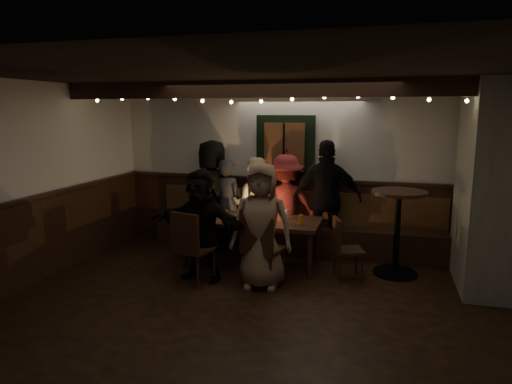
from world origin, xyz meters
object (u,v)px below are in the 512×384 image
(person_c, at_px, (254,205))
(person_d, at_px, (286,204))
(person_e, at_px, (327,199))
(dining_table, at_px, (252,223))
(person_b, at_px, (227,205))
(chair_near_right, at_px, (260,244))
(person_a, at_px, (213,194))
(chair_end, at_px, (343,244))
(person_f, at_px, (201,224))
(high_top, at_px, (398,222))
(chair_near_left, at_px, (190,244))
(person_g, at_px, (261,226))

(person_c, distance_m, person_d, 0.49)
(person_c, xyz_separation_m, person_e, (1.12, 0.10, 0.14))
(dining_table, relative_size, person_b, 1.31)
(chair_near_right, relative_size, person_a, 0.58)
(dining_table, distance_m, person_e, 1.25)
(chair_end, height_order, person_d, person_d)
(person_a, xyz_separation_m, person_d, (1.21, 0.04, -0.10))
(chair_near_right, bearing_deg, person_f, 175.15)
(person_b, bearing_deg, person_a, -3.86)
(dining_table, distance_m, person_d, 0.83)
(high_top, bearing_deg, chair_near_right, -150.16)
(chair_near_left, height_order, person_a, person_a)
(dining_table, bearing_deg, chair_end, -6.09)
(chair_end, relative_size, person_e, 0.46)
(person_a, distance_m, person_g, 1.91)
(person_a, relative_size, person_b, 1.19)
(chair_near_left, relative_size, person_g, 0.60)
(person_f, bearing_deg, person_c, 85.65)
(chair_near_right, relative_size, person_b, 0.69)
(person_c, relative_size, person_d, 0.97)
(dining_table, bearing_deg, high_top, 5.70)
(chair_near_left, distance_m, person_g, 0.95)
(person_b, bearing_deg, person_f, 105.82)
(dining_table, xyz_separation_m, chair_end, (1.31, -0.14, -0.17))
(person_f, bearing_deg, person_a, 115.21)
(high_top, xyz_separation_m, person_a, (-2.88, 0.51, 0.14))
(person_a, xyz_separation_m, person_g, (1.23, -1.46, -0.08))
(person_a, bearing_deg, person_c, 175.64)
(chair_near_left, height_order, person_g, person_g)
(person_b, bearing_deg, chair_near_right, 134.95)
(chair_near_right, height_order, person_a, person_a)
(chair_end, distance_m, high_top, 0.82)
(chair_near_left, distance_m, chair_near_right, 0.90)
(person_e, relative_size, person_f, 1.20)
(chair_end, xyz_separation_m, person_c, (-1.47, 0.80, 0.29))
(high_top, height_order, person_d, person_d)
(chair_near_left, bearing_deg, chair_near_right, 10.48)
(high_top, relative_size, person_b, 0.79)
(person_d, bearing_deg, dining_table, 46.95)
(chair_near_left, relative_size, person_d, 0.62)
(chair_near_right, xyz_separation_m, chair_end, (0.97, 0.61, -0.11))
(chair_end, xyz_separation_m, high_top, (0.69, 0.34, 0.27))
(person_g, bearing_deg, person_b, 118.23)
(dining_table, relative_size, person_f, 1.30)
(person_b, distance_m, person_d, 0.94)
(chair_near_left, relative_size, person_e, 0.54)
(person_a, distance_m, person_f, 1.45)
(person_e, bearing_deg, person_c, -5.65)
(chair_end, distance_m, person_e, 1.05)
(chair_end, distance_m, person_b, 2.09)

